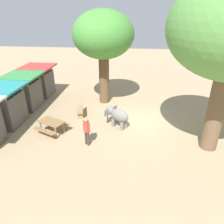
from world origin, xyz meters
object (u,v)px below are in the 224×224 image
market_stall_green (25,93)px  wooden_bench (81,109)px  shade_tree_secondary (103,36)px  elephant (117,115)px  market_stall_red (40,82)px  picnic_table_near (52,124)px  market_stall_teal (5,108)px  person_handler (87,129)px

market_stall_green → wooden_bench: bearing=-101.5°
shade_tree_secondary → wooden_bench: bearing=153.6°
market_stall_green → shade_tree_secondary: bearing=-73.3°
elephant → market_stall_red: size_ratio=0.65×
market_stall_green → market_stall_red: (2.60, 0.00, 0.00)m
shade_tree_secondary → picnic_table_near: bearing=154.6°
elephant → picnic_table_near: (-1.21, 3.75, -0.18)m
picnic_table_near → wooden_bench: bearing=90.2°
market_stall_teal → market_stall_green: bearing=0.0°
shade_tree_secondary → wooden_bench: 5.35m
shade_tree_secondary → picnic_table_near: (-5.05, 2.40, -4.40)m
wooden_bench → market_stall_red: (3.49, 4.36, 0.67)m
wooden_bench → picnic_table_near: (-2.48, 1.13, 0.12)m
picnic_table_near → market_stall_green: 4.70m
market_stall_teal → picnic_table_near: bearing=-103.3°
elephant → shade_tree_secondary: (3.85, 1.35, 4.22)m
elephant → person_handler: 2.61m
market_stall_teal → market_stall_red: bearing=0.0°
person_handler → market_stall_green: (4.34, 5.56, 0.19)m
person_handler → market_stall_red: bearing=75.9°
person_handler → shade_tree_secondary: 7.26m
picnic_table_near → market_stall_teal: size_ratio=0.79×
market_stall_teal → market_stall_red: (5.20, 0.00, 0.00)m
person_handler → market_stall_red: market_stall_red is taller
market_stall_teal → market_stall_green: size_ratio=1.00×
shade_tree_secondary → wooden_bench: size_ratio=4.65×
shade_tree_secondary → market_stall_red: bearing=80.8°
wooden_bench → market_stall_red: market_stall_red is taller
wooden_bench → market_stall_red: size_ratio=0.58×
picnic_table_near → market_stall_green: bearing=158.5°
market_stall_green → market_stall_red: same height
person_handler → market_stall_red: size_ratio=0.64×
shade_tree_secondary → picnic_table_near: shade_tree_secondary is taller
wooden_bench → shade_tree_secondary: bearing=-41.1°
elephant → market_stall_red: (4.76, 6.99, 0.37)m
wooden_bench → person_handler: bearing=-175.6°
picnic_table_near → market_stall_red: (5.97, 3.24, 0.55)m
person_handler → picnic_table_near: bearing=104.5°
market_stall_teal → market_stall_green: same height
market_stall_red → elephant: bearing=-124.2°
market_stall_green → person_handler: bearing=-128.0°
elephant → shade_tree_secondary: size_ratio=0.24×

